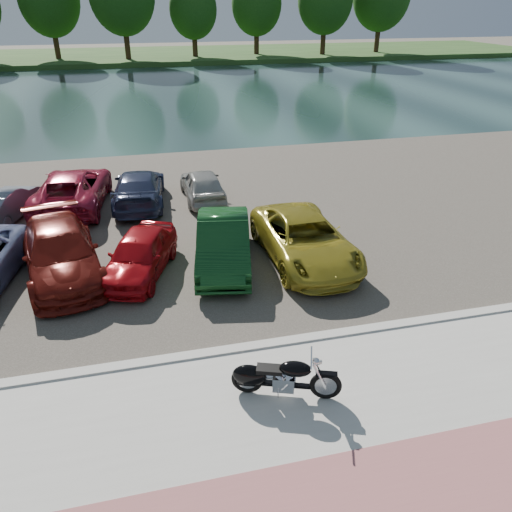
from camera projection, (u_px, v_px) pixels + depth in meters
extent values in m
plane|color=#595447|center=(326.00, 399.00, 10.66)|extent=(200.00, 200.00, 0.00)
cube|color=#B6B3AB|center=(344.00, 432.00, 9.77)|extent=(60.00, 6.00, 0.10)
cube|color=#A15B5D|center=(379.00, 496.00, 8.45)|extent=(60.00, 2.00, 0.01)
cube|color=#B6B3AB|center=(297.00, 341.00, 12.35)|extent=(60.00, 0.30, 0.14)
cube|color=#3F3B33|center=(228.00, 210.00, 20.15)|extent=(60.00, 18.00, 0.04)
cube|color=#1B312F|center=(168.00, 93.00, 45.19)|extent=(120.00, 40.00, 0.00)
cube|color=#1D4017|center=(149.00, 56.00, 72.68)|extent=(120.00, 24.00, 0.60)
cylinder|color=#342113|center=(55.00, 36.00, 64.81)|extent=(0.70, 0.70, 5.40)
cylinder|color=#342113|center=(126.00, 35.00, 64.18)|extent=(0.70, 0.70, 5.85)
cylinder|color=#342113|center=(195.00, 39.00, 67.60)|extent=(0.70, 0.70, 4.50)
ellipsoid|color=#173A10|center=(193.00, 9.00, 65.95)|extent=(6.30, 6.30, 7.56)
cylinder|color=#342113|center=(256.00, 35.00, 70.60)|extent=(0.70, 0.70, 4.95)
ellipsoid|color=#173A10|center=(257.00, 4.00, 68.79)|extent=(6.93, 6.93, 8.32)
cylinder|color=#342113|center=(323.00, 34.00, 69.98)|extent=(0.70, 0.70, 5.40)
cylinder|color=#342113|center=(378.00, 31.00, 72.98)|extent=(0.70, 0.70, 5.85)
torus|color=black|center=(326.00, 386.00, 10.38)|extent=(0.68, 0.35, 0.68)
torus|color=black|center=(247.00, 380.00, 10.55)|extent=(0.68, 0.35, 0.68)
cylinder|color=#B2B2B7|center=(326.00, 386.00, 10.38)|extent=(0.45, 0.21, 0.46)
cylinder|color=#B2B2B7|center=(247.00, 380.00, 10.55)|extent=(0.45, 0.21, 0.46)
cylinder|color=silver|center=(320.00, 377.00, 10.17)|extent=(0.32, 0.16, 0.63)
cylinder|color=silver|center=(320.00, 370.00, 10.34)|extent=(0.32, 0.16, 0.63)
cylinder|color=silver|center=(311.00, 358.00, 10.10)|extent=(0.29, 0.72, 0.04)
sphere|color=silver|center=(316.00, 362.00, 10.13)|extent=(0.21, 0.21, 0.16)
sphere|color=silver|center=(320.00, 362.00, 10.12)|extent=(0.14, 0.14, 0.11)
cube|color=black|center=(327.00, 374.00, 10.24)|extent=(0.47, 0.29, 0.06)
cube|color=black|center=(286.00, 385.00, 10.49)|extent=(1.16, 0.51, 0.08)
cube|color=silver|center=(284.00, 382.00, 10.46)|extent=(0.53, 0.46, 0.34)
cylinder|color=silver|center=(289.00, 375.00, 10.36)|extent=(0.29, 0.25, 0.27)
cylinder|color=silver|center=(279.00, 374.00, 10.38)|extent=(0.29, 0.25, 0.27)
ellipsoid|color=black|center=(295.00, 369.00, 10.27)|extent=(0.76, 0.57, 0.32)
cube|color=black|center=(270.00, 369.00, 10.35)|extent=(0.61, 0.45, 0.10)
ellipsoid|color=black|center=(249.00, 375.00, 10.49)|extent=(0.80, 0.57, 0.50)
cube|color=black|center=(247.00, 378.00, 10.52)|extent=(0.44, 0.31, 0.30)
cylinder|color=silver|center=(270.00, 381.00, 10.70)|extent=(1.06, 0.46, 0.09)
cylinder|color=silver|center=(270.00, 378.00, 10.66)|extent=(1.06, 0.46, 0.09)
cylinder|color=#B2B2B7|center=(278.00, 396.00, 10.42)|extent=(0.07, 0.14, 0.22)
imported|color=#58110C|center=(61.00, 253.00, 15.01)|extent=(3.11, 5.51, 1.51)
imported|color=#A60B11|center=(139.00, 254.00, 15.14)|extent=(2.84, 4.21, 1.33)
imported|color=#113F18|center=(223.00, 243.00, 15.65)|extent=(2.42, 4.81, 1.51)
imported|color=#A29225|center=(305.00, 239.00, 15.92)|extent=(2.61, 5.38, 1.48)
imported|color=slate|center=(4.00, 204.00, 18.97)|extent=(2.35, 4.05, 1.26)
imported|color=maroon|center=(72.00, 189.00, 20.10)|extent=(3.13, 5.75, 1.53)
imported|color=#293150|center=(139.00, 188.00, 20.37)|extent=(2.38, 4.99, 1.40)
imported|color=#A0A09C|center=(202.00, 185.00, 20.83)|extent=(1.65, 3.90, 1.32)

